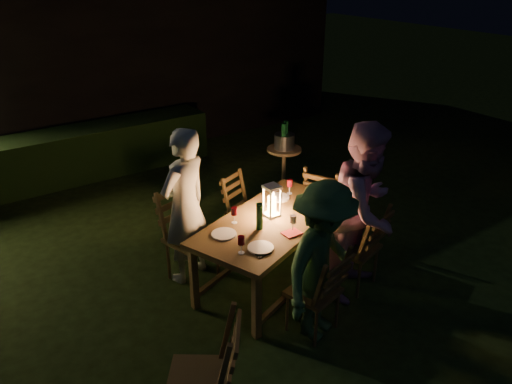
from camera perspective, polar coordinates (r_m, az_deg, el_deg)
garden_envelope at (r=10.55m, az=-21.68°, el=14.56°), size 40.00×40.00×3.20m
dining_table at (r=5.26m, az=1.95°, el=-3.82°), size 2.06×1.51×0.77m
chair_near_left at (r=4.84m, az=6.69°, el=-12.71°), size 0.53×0.55×0.96m
chair_near_right at (r=5.50m, az=11.28°, el=-7.67°), size 0.56×0.59×1.01m
chair_far_left at (r=5.56m, az=-7.40°, el=-6.72°), size 0.60×0.62×1.08m
chair_far_right at (r=6.25m, az=-1.25°, el=-3.23°), size 0.53×0.55×0.89m
chair_end at (r=6.39m, az=7.96°, el=-2.41°), size 0.63×0.61×1.01m
person_house_side at (r=5.32m, az=-8.12°, el=-1.64°), size 0.74×0.61×1.73m
person_opp_right at (r=5.18m, az=12.36°, el=-2.04°), size 1.09×0.97×1.86m
person_opp_left at (r=4.54m, az=7.58°, el=-8.00°), size 1.15×0.90×1.57m
lantern at (r=5.21m, az=1.83°, el=-1.20°), size 0.16×0.16×0.35m
plate_far_left at (r=4.95m, az=-3.69°, el=-4.81°), size 0.25×0.25×0.01m
plate_near_left at (r=4.72m, az=0.53°, el=-6.36°), size 0.25×0.25×0.01m
plate_far_right at (r=5.66m, az=2.59°, el=-0.62°), size 0.25×0.25×0.01m
plate_near_right at (r=5.47m, az=6.48°, el=-1.78°), size 0.25×0.25×0.01m
wineglass_a at (r=5.11m, az=-2.50°, el=-2.68°), size 0.06×0.06×0.18m
wineglass_b at (r=4.61m, az=-1.70°, el=-6.05°), size 0.06×0.06×0.18m
wineglass_c at (r=5.29m, az=6.30°, el=-1.79°), size 0.06×0.06×0.18m
wineglass_d at (r=5.74m, az=3.86°, el=0.61°), size 0.06×0.06×0.18m
wineglass_e at (r=4.97m, az=4.24°, el=-3.59°), size 0.06×0.06×0.18m
bottle_table at (r=4.98m, az=0.41°, el=-2.80°), size 0.07×0.07×0.28m
napkin_left at (r=4.97m, az=4.11°, el=-4.71°), size 0.18×0.14×0.01m
napkin_right at (r=5.52m, az=7.71°, el=-1.62°), size 0.18×0.14×0.01m
phone at (r=4.64m, az=0.86°, el=-7.07°), size 0.14×0.07×0.01m
side_table at (r=7.42m, az=3.23°, el=4.41°), size 0.51×0.51×0.69m
ice_bucket at (r=7.35m, az=3.27°, el=5.80°), size 0.30×0.30×0.22m
bottle_bucket_a at (r=7.27m, az=3.16°, el=6.01°), size 0.07×0.07×0.32m
bottle_bucket_b at (r=7.39m, az=3.40°, el=6.33°), size 0.07×0.07×0.32m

